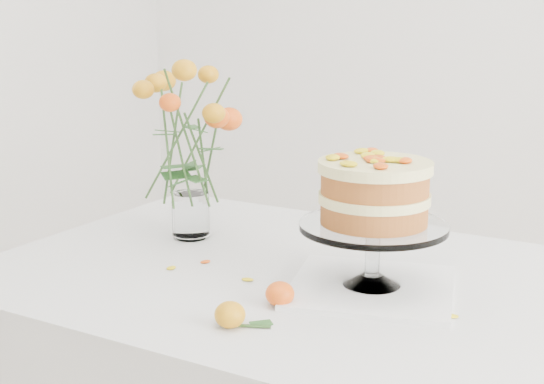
{
  "coord_description": "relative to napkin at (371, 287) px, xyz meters",
  "views": [
    {
      "loc": [
        0.66,
        -1.35,
        1.29
      ],
      "look_at": [
        -0.14,
        0.03,
        0.91
      ],
      "focal_mm": 50.0,
      "sensor_mm": 36.0,
      "label": 1
    }
  ],
  "objects": [
    {
      "name": "cake_stand",
      "position": [
        0.0,
        -0.0,
        0.18
      ],
      "size": [
        0.29,
        0.29,
        0.26
      ],
      "rotation": [
        0.0,
        0.0,
        -0.0
      ],
      "color": "silver",
      "rests_on": "napkin"
    },
    {
      "name": "table",
      "position": [
        -0.12,
        0.02,
        -0.09
      ],
      "size": [
        1.43,
        0.93,
        0.76
      ],
      "color": "tan",
      "rests_on": "ground"
    },
    {
      "name": "stray_petal_b",
      "position": [
        -0.14,
        -0.12,
        -0.0
      ],
      "size": [
        0.03,
        0.02,
        0.0
      ],
      "primitive_type": "ellipsoid",
      "color": "yellow",
      "rests_on": "table"
    },
    {
      "name": "stray_petal_d",
      "position": [
        -0.38,
        -0.03,
        -0.0
      ],
      "size": [
        0.03,
        0.02,
        0.0
      ],
      "primitive_type": "ellipsoid",
      "color": "yellow",
      "rests_on": "table"
    },
    {
      "name": "loose_rose_far",
      "position": [
        -0.12,
        -0.16,
        0.02
      ],
      "size": [
        0.1,
        0.06,
        0.05
      ],
      "rotation": [
        0.0,
        0.0,
        -0.03
      ],
      "color": "#DA550A",
      "rests_on": "table"
    },
    {
      "name": "stray_petal_e",
      "position": [
        -0.42,
        -0.1,
        -0.0
      ],
      "size": [
        0.03,
        0.02,
        0.0
      ],
      "primitive_type": "ellipsoid",
      "color": "yellow",
      "rests_on": "table"
    },
    {
      "name": "loose_rose_near",
      "position": [
        -0.14,
        -0.3,
        0.02
      ],
      "size": [
        0.09,
        0.06,
        0.05
      ],
      "rotation": [
        0.0,
        0.0,
        0.41
      ],
      "color": "orange",
      "rests_on": "table"
    },
    {
      "name": "stray_petal_a",
      "position": [
        -0.24,
        -0.08,
        -0.0
      ],
      "size": [
        0.03,
        0.02,
        0.0
      ],
      "primitive_type": "ellipsoid",
      "color": "yellow",
      "rests_on": "table"
    },
    {
      "name": "stray_petal_f",
      "position": [
        0.18,
        -0.06,
        -0.0
      ],
      "size": [
        0.03,
        0.02,
        0.0
      ],
      "primitive_type": "ellipsoid",
      "color": "yellow",
      "rests_on": "table"
    },
    {
      "name": "napkin",
      "position": [
        0.0,
        0.0,
        0.0
      ],
      "size": [
        0.39,
        0.39,
        0.01
      ],
      "primitive_type": "cube",
      "rotation": [
        0.0,
        0.0,
        0.27
      ],
      "color": "white",
      "rests_on": "table"
    },
    {
      "name": "rose_vase",
      "position": [
        -0.52,
        0.11,
        0.26
      ],
      "size": [
        0.38,
        0.38,
        0.45
      ],
      "rotation": [
        0.0,
        0.0,
        0.39
      ],
      "color": "silver",
      "rests_on": "table"
    },
    {
      "name": "stray_petal_c",
      "position": [
        -0.1,
        -0.16,
        -0.0
      ],
      "size": [
        0.03,
        0.02,
        0.0
      ],
      "primitive_type": "ellipsoid",
      "color": "yellow",
      "rests_on": "table"
    }
  ]
}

